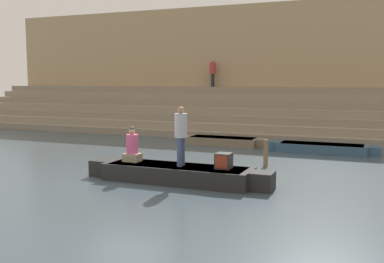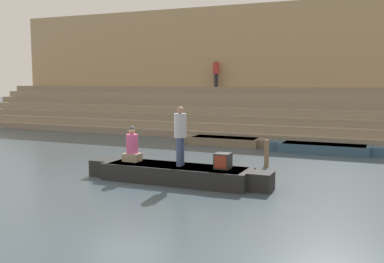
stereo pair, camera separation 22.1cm
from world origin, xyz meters
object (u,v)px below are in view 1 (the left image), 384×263
(rowboat_main, at_px, (177,173))
(moored_boat_distant, at_px, (223,141))
(person_on_steps, at_px, (213,71))
(mooring_post, at_px, (266,153))
(tv_set, at_px, (224,161))
(person_standing, at_px, (181,132))
(person_rowing, at_px, (132,148))
(moored_boat_shore, at_px, (321,148))

(rowboat_main, distance_m, moored_boat_distant, 8.07)
(person_on_steps, bearing_deg, rowboat_main, 131.62)
(rowboat_main, xyz_separation_m, moored_boat_distant, (-1.20, 7.98, -0.07))
(mooring_post, bearing_deg, tv_set, -97.36)
(person_standing, xyz_separation_m, mooring_post, (1.75, 3.55, -1.05))
(person_rowing, xyz_separation_m, tv_set, (3.03, -0.02, -0.22))
(rowboat_main, bearing_deg, person_on_steps, 107.19)
(moored_boat_shore, relative_size, mooring_post, 4.90)
(mooring_post, bearing_deg, person_rowing, -135.43)
(rowboat_main, relative_size, moored_boat_distant, 1.37)
(person_standing, xyz_separation_m, moored_boat_distant, (-1.35, 8.01, -1.33))
(person_standing, distance_m, person_on_steps, 14.90)
(tv_set, bearing_deg, mooring_post, 74.79)
(person_rowing, height_order, moored_boat_distant, person_rowing)
(rowboat_main, bearing_deg, moored_boat_distant, 100.23)
(mooring_post, distance_m, person_on_steps, 12.52)
(tv_set, relative_size, moored_boat_distant, 0.11)
(rowboat_main, height_order, moored_boat_shore, rowboat_main)
(person_rowing, height_order, moored_boat_shore, person_rowing)
(person_rowing, xyz_separation_m, moored_boat_shore, (4.97, 7.37, -0.75))
(tv_set, distance_m, person_on_steps, 15.34)
(person_rowing, relative_size, moored_boat_shore, 0.24)
(rowboat_main, distance_m, person_on_steps, 15.06)
(rowboat_main, height_order, mooring_post, mooring_post)
(rowboat_main, height_order, tv_set, tv_set)
(person_rowing, bearing_deg, moored_boat_shore, 50.57)
(moored_boat_distant, bearing_deg, person_standing, -76.54)
(moored_boat_distant, bearing_deg, person_rowing, -88.85)
(moored_boat_distant, xyz_separation_m, person_on_steps, (-2.72, 6.17, 3.42))
(person_on_steps, bearing_deg, tv_set, 137.02)
(rowboat_main, xyz_separation_m, person_standing, (0.15, -0.03, 1.26))
(person_standing, relative_size, moored_boat_distant, 0.41)
(person_standing, xyz_separation_m, tv_set, (1.30, 0.10, -0.79))
(person_rowing, distance_m, moored_boat_shore, 8.92)
(moored_boat_shore, xyz_separation_m, moored_boat_distant, (-4.59, 0.52, -0.00))
(person_rowing, distance_m, person_on_steps, 14.50)
(moored_boat_distant, bearing_deg, rowboat_main, -77.54)
(tv_set, distance_m, mooring_post, 3.48)
(moored_boat_shore, relative_size, moored_boat_distant, 1.10)
(person_standing, height_order, person_rowing, person_standing)
(moored_boat_distant, relative_size, mooring_post, 4.46)
(tv_set, bearing_deg, rowboat_main, 175.00)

